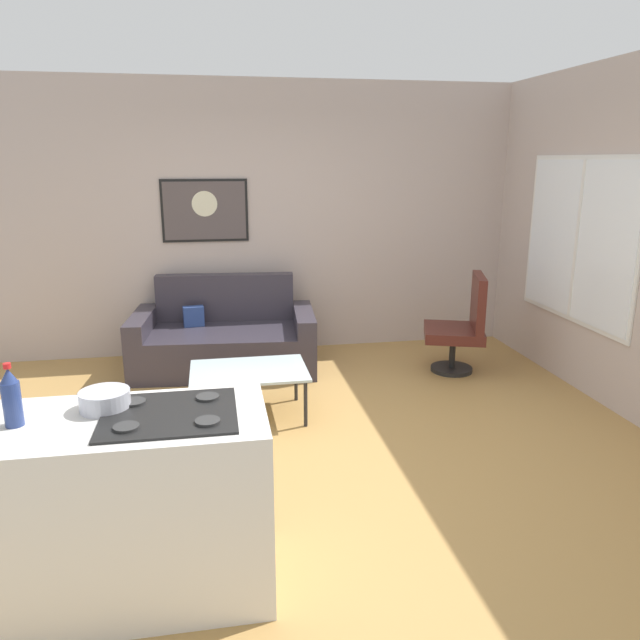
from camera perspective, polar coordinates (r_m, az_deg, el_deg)
name	(u,v)px	position (r m, az deg, el deg)	size (l,w,h in m)	color
ground	(305,449)	(4.49, -1.38, -12.03)	(6.40, 6.40, 0.04)	#AF8447
back_wall	(269,220)	(6.44, -4.82, 9.38)	(6.40, 0.05, 2.80)	#B8A7A0
right_wall	(628,240)	(5.37, 27.02, 6.75)	(0.05, 6.40, 2.80)	#BAA89F
couch	(225,340)	(6.07, -8.98, -1.89)	(1.82, 1.08, 0.88)	#312C36
coffee_table	(249,373)	(4.86, -6.72, -5.00)	(0.92, 0.64, 0.40)	silver
armchair	(462,326)	(5.98, 13.28, -0.51)	(0.71, 0.72, 0.96)	black
kitchen_counter	(122,507)	(3.08, -18.16, -16.43)	(1.36, 0.65, 0.92)	silver
soda_bottle	(11,398)	(2.93, -27.08, -6.55)	(0.08, 0.08, 0.28)	navy
mixing_bowl	(105,400)	(2.98, -19.61, -7.15)	(0.23, 0.23, 0.09)	silver
wall_painting	(205,210)	(6.36, -10.80, 10.10)	(0.87, 0.03, 0.63)	black
window	(578,240)	(5.85, 23.13, 6.92)	(0.03, 1.65, 1.46)	silver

